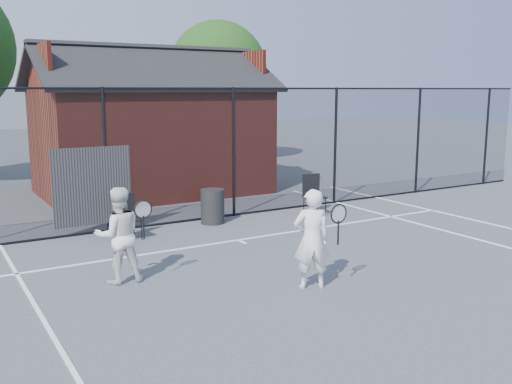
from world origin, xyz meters
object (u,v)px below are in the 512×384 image
player_front (312,239)px  chair_left (129,218)px  waste_bin (213,206)px  clubhouse (151,137)px  chair_right (315,195)px  player_back (119,235)px

player_front → chair_left: bearing=109.0°
player_front → chair_left: size_ratio=1.70×
player_front → chair_left: (-1.42, 4.13, -0.31)m
waste_bin → clubhouse: bearing=86.4°
player_front → chair_right: size_ratio=1.61×
chair_left → player_front: bearing=-77.7°
player_back → player_front: bearing=-36.2°
clubhouse → player_back: bearing=-114.4°
player_back → waste_bin: player_back is taller
player_front → chair_right: 5.12m
chair_right → waste_bin: chair_right is taller
clubhouse → chair_left: clubhouse is taller
chair_right → player_back: bearing=-150.8°
clubhouse → chair_right: size_ratio=6.90×
player_front → waste_bin: (0.63, 4.54, -0.38)m
clubhouse → waste_bin: clubhouse is taller
player_back → waste_bin: 4.13m
chair_right → clubhouse: bearing=120.4°
player_back → waste_bin: size_ratio=1.95×
clubhouse → waste_bin: size_ratio=8.48×
chair_left → waste_bin: size_ratio=1.16×
waste_bin → chair_left: bearing=-168.8°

